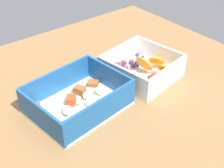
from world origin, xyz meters
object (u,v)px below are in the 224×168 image
(pasta_container, at_px, (79,101))
(fruit_bowl, at_px, (142,69))
(candy_bar, at_px, (72,76))
(paper_cup_liner, at_px, (171,57))

(pasta_container, distance_m, fruit_bowl, 0.19)
(pasta_container, relative_size, candy_bar, 3.09)
(candy_bar, relative_size, paper_cup_liner, 2.05)
(pasta_container, height_order, paper_cup_liner, pasta_container)
(candy_bar, xyz_separation_m, paper_cup_liner, (0.26, -0.10, 0.00))
(fruit_bowl, distance_m, paper_cup_liner, 0.12)
(candy_bar, bearing_deg, paper_cup_liner, -20.59)
(pasta_container, height_order, fruit_bowl, pasta_container)
(fruit_bowl, xyz_separation_m, candy_bar, (-0.14, 0.11, -0.01))
(paper_cup_liner, bearing_deg, fruit_bowl, -176.18)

